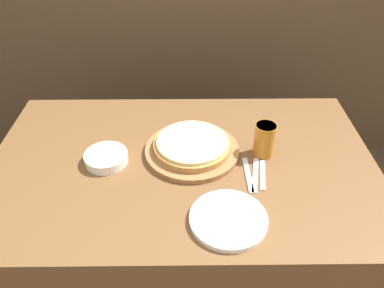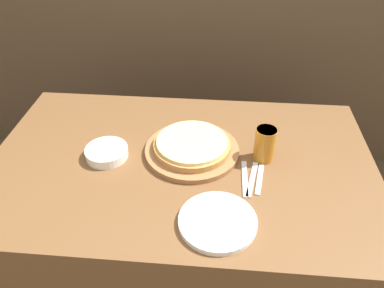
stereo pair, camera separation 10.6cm
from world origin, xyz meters
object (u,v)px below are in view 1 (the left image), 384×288
pizza_on_board (192,147)px  dinner_plate (228,219)px  side_bowl (106,157)px  dinner_knife (255,175)px  fork (248,175)px  beer_glass (264,139)px  spoon (262,175)px

pizza_on_board → dinner_plate: 0.35m
side_bowl → dinner_knife: side_bowl is taller
fork → beer_glass: bearing=59.9°
pizza_on_board → side_bowl: bearing=-171.2°
side_bowl → dinner_knife: bearing=-8.8°
side_bowl → dinner_plate: bearing=-34.5°
beer_glass → fork: bearing=-120.1°
pizza_on_board → side_bowl: (-0.31, -0.05, -0.01)m
side_bowl → fork: 0.51m
beer_glass → side_bowl: 0.57m
pizza_on_board → side_bowl: 0.31m
side_bowl → spoon: (0.55, -0.08, -0.02)m
beer_glass → side_bowl: size_ratio=0.83×
side_bowl → dinner_knife: 0.53m
dinner_plate → dinner_knife: bearing=61.3°
spoon → pizza_on_board: bearing=152.0°
pizza_on_board → beer_glass: beer_glass is taller
side_bowl → spoon: 0.56m
spoon → fork: bearing=180.0°
pizza_on_board → dinner_knife: bearing=-30.6°
side_bowl → fork: (0.50, -0.08, -0.02)m
dinner_plate → side_bowl: size_ratio=1.53×
spoon → beer_glass: bearing=81.2°
dinner_knife → spoon: size_ratio=1.17×
pizza_on_board → beer_glass: bearing=-2.5°
pizza_on_board → dinner_plate: bearing=-72.3°
dinner_knife → side_bowl: bearing=171.2°
side_bowl → dinner_knife: (0.53, -0.08, -0.02)m
beer_glass → side_bowl: (-0.57, -0.04, -0.05)m
side_bowl → spoon: side_bowl is taller
beer_glass → dinner_plate: bearing=-115.7°
fork → dinner_knife: size_ratio=1.00×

